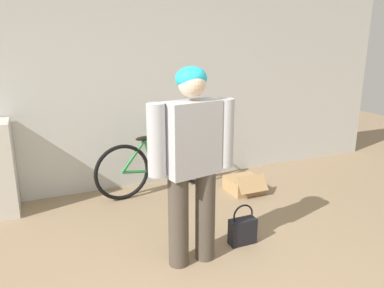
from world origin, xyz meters
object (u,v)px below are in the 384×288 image
at_px(bicycle, 163,163).
at_px(handbag, 243,230).
at_px(person, 192,157).
at_px(cardboard_box, 244,184).

bearing_deg(bicycle, handbag, -86.92).
bearing_deg(handbag, person, -172.53).
height_order(person, bicycle, person).
distance_m(bicycle, handbag, 1.46).
bearing_deg(cardboard_box, handbag, -121.74).
distance_m(person, bicycle, 1.61).
bearing_deg(cardboard_box, bicycle, 155.58).
bearing_deg(handbag, cardboard_box, 58.26).
bearing_deg(cardboard_box, person, -136.43).
height_order(bicycle, handbag, bicycle).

